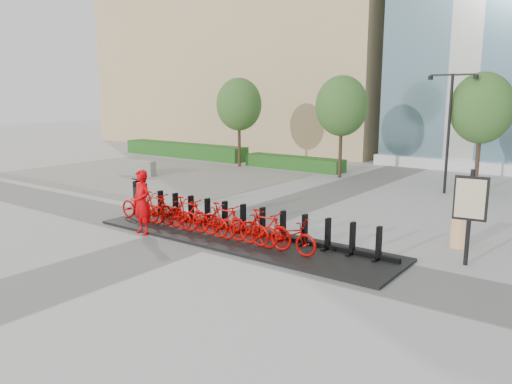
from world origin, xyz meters
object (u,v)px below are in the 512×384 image
Objects in this scene: jersey_barrier at (137,168)px; map_sign at (470,203)px; bike_0 at (140,206)px; worker_red at (142,202)px; construction_barrel at (460,231)px; kiosk at (140,197)px.

map_sign reaches higher than jersey_barrier.
jersey_barrier is 18.08m from map_sign.
bike_0 reaches higher than jersey_barrier.
worker_red is at bearing -54.92° from jersey_barrier.
worker_red reaches higher than construction_barrel.
worker_red is (1.12, -0.88, 0.43)m from bike_0.
worker_red is 2.13× the size of construction_barrel.
bike_0 is at bearing -42.27° from kiosk.
kiosk is 10.52m from map_sign.
worker_red is at bearing -41.38° from kiosk.
construction_barrel is (9.84, 2.91, -0.23)m from kiosk.
map_sign reaches higher than bike_0.
worker_red is at bearing -128.00° from bike_0.
kiosk reaches higher than jersey_barrier.
bike_0 is at bearing -55.12° from jersey_barrier.
worker_red is at bearing -169.51° from map_sign.
jersey_barrier is (-7.75, 6.41, -0.16)m from bike_0.
worker_red is 9.11m from map_sign.
worker_red reaches higher than jersey_barrier.
bike_0 is 10.00m from map_sign.
bike_0 is at bearing -159.62° from construction_barrel.
kiosk is at bearing 149.90° from worker_red.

